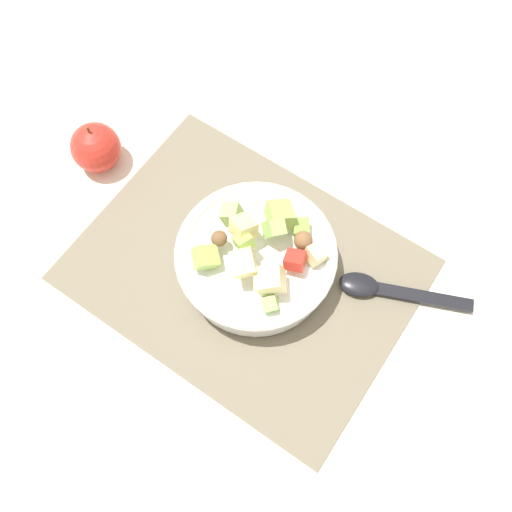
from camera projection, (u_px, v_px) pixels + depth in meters
The scene contains 5 objects.
ground_plane at pixel (245, 270), 0.86m from camera, with size 2.40×2.40×0.00m, color silver.
placemat at pixel (245, 269), 0.85m from camera, with size 0.46×0.35×0.01m, color #756B56.
salad_bowl at pixel (256, 258), 0.82m from camera, with size 0.22×0.22×0.11m.
serving_spoon at pixel (383, 289), 0.83m from camera, with size 0.18×0.10×0.01m.
whole_apple at pixel (96, 147), 0.90m from camera, with size 0.08×0.08×0.09m.
Camera 1 is at (-0.20, 0.27, 0.79)m, focal length 41.97 mm.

